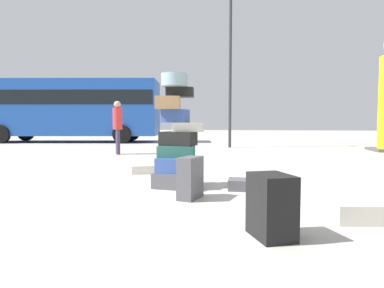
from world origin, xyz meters
The scene contains 10 objects.
ground_plane centered at (0.00, 0.00, 0.00)m, with size 80.00×80.00×0.00m, color #ADA89E.
suitcase_tower centered at (0.46, 0.65, 0.72)m, with size 0.76×0.71×1.77m.
suitcase_charcoal_white_trunk centered at (0.80, -0.15, 0.28)m, with size 0.21×0.43×0.56m, color #4C4C51.
suitcase_black_upright_blue centered at (1.76, -1.56, 0.28)m, with size 0.31×0.44×0.57m, color black.
suitcase_cream_foreground_near centered at (2.74, -0.95, 0.10)m, with size 0.62×0.32×0.20m, color beige.
suitcase_cream_foreground_far centered at (-0.43, 2.00, 0.08)m, with size 0.66×0.35×0.16m, color beige.
suitcase_charcoal_right_side centered at (1.62, 0.57, 0.08)m, with size 0.69×0.36×0.16m, color #4C4C51.
person_bearded_onlooker centered at (-2.53, 5.80, 1.01)m, with size 0.30×0.32×1.70m.
parked_bus centered at (-7.50, 11.94, 1.83)m, with size 9.35×3.83×3.15m.
lamp_post centered at (0.87, 9.37, 4.10)m, with size 0.36×0.36×6.31m.
Camera 1 is at (1.54, -4.63, 1.03)m, focal length 32.03 mm.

